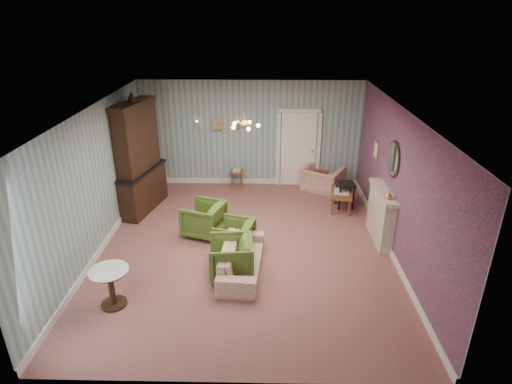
{
  "coord_description": "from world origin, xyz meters",
  "views": [
    {
      "loc": [
        0.37,
        -7.69,
        4.7
      ],
      "look_at": [
        0.2,
        0.4,
        1.1
      ],
      "focal_mm": 29.75,
      "sensor_mm": 36.0,
      "label": 1
    }
  ],
  "objects_px": {
    "pedestal_table": "(111,288)",
    "olive_chair_c": "(203,217)",
    "dresser": "(138,154)",
    "side_table_black": "(345,195)",
    "wingback_chair": "(322,175)",
    "olive_chair_a": "(231,256)",
    "olive_chair_b": "(234,235)",
    "coffee_table": "(341,200)",
    "fireplace": "(381,215)",
    "sofa_chintz": "(242,254)"
  },
  "relations": [
    {
      "from": "dresser",
      "to": "side_table_black",
      "type": "xyz_separation_m",
      "value": [
        5.04,
        0.19,
        -1.1
      ]
    },
    {
      "from": "dresser",
      "to": "side_table_black",
      "type": "height_order",
      "value": "dresser"
    },
    {
      "from": "coffee_table",
      "to": "pedestal_table",
      "type": "xyz_separation_m",
      "value": [
        -4.46,
        -3.82,
        0.12
      ]
    },
    {
      "from": "olive_chair_a",
      "to": "coffee_table",
      "type": "distance_m",
      "value": 3.83
    },
    {
      "from": "coffee_table",
      "to": "olive_chair_c",
      "type": "bearing_deg",
      "value": -157.51
    },
    {
      "from": "olive_chair_c",
      "to": "side_table_black",
      "type": "xyz_separation_m",
      "value": [
        3.35,
        1.44,
        -0.09
      ]
    },
    {
      "from": "olive_chair_b",
      "to": "coffee_table",
      "type": "bearing_deg",
      "value": 144.27
    },
    {
      "from": "wingback_chair",
      "to": "olive_chair_c",
      "type": "bearing_deg",
      "value": 71.09
    },
    {
      "from": "olive_chair_a",
      "to": "coffee_table",
      "type": "xyz_separation_m",
      "value": [
        2.52,
        2.88,
        -0.17
      ]
    },
    {
      "from": "olive_chair_c",
      "to": "wingback_chair",
      "type": "height_order",
      "value": "wingback_chair"
    },
    {
      "from": "sofa_chintz",
      "to": "dresser",
      "type": "relative_size",
      "value": 0.65
    },
    {
      "from": "fireplace",
      "to": "pedestal_table",
      "type": "relative_size",
      "value": 1.97
    },
    {
      "from": "fireplace",
      "to": "dresser",
      "type": "bearing_deg",
      "value": 165.62
    },
    {
      "from": "wingback_chair",
      "to": "coffee_table",
      "type": "xyz_separation_m",
      "value": [
        0.35,
        -1.08,
        -0.22
      ]
    },
    {
      "from": "coffee_table",
      "to": "olive_chair_a",
      "type": "bearing_deg",
      "value": -131.25
    },
    {
      "from": "dresser",
      "to": "olive_chair_a",
      "type": "bearing_deg",
      "value": -36.14
    },
    {
      "from": "pedestal_table",
      "to": "olive_chair_c",
      "type": "bearing_deg",
      "value": 63.89
    },
    {
      "from": "fireplace",
      "to": "wingback_chair",
      "type": "bearing_deg",
      "value": 109.7
    },
    {
      "from": "olive_chair_c",
      "to": "side_table_black",
      "type": "relative_size",
      "value": 1.27
    },
    {
      "from": "olive_chair_b",
      "to": "side_table_black",
      "type": "xyz_separation_m",
      "value": [
        2.62,
        2.11,
        -0.04
      ]
    },
    {
      "from": "dresser",
      "to": "side_table_black",
      "type": "distance_m",
      "value": 5.16
    },
    {
      "from": "dresser",
      "to": "fireplace",
      "type": "xyz_separation_m",
      "value": [
        5.51,
        -1.41,
        -0.84
      ]
    },
    {
      "from": "wingback_chair",
      "to": "pedestal_table",
      "type": "relative_size",
      "value": 1.48
    },
    {
      "from": "coffee_table",
      "to": "dresser",
      "type": "bearing_deg",
      "value": -178.94
    },
    {
      "from": "coffee_table",
      "to": "pedestal_table",
      "type": "bearing_deg",
      "value": -139.4
    },
    {
      "from": "olive_chair_a",
      "to": "pedestal_table",
      "type": "height_order",
      "value": "olive_chair_a"
    },
    {
      "from": "olive_chair_a",
      "to": "dresser",
      "type": "distance_m",
      "value": 3.82
    },
    {
      "from": "olive_chair_c",
      "to": "sofa_chintz",
      "type": "bearing_deg",
      "value": 51.76
    },
    {
      "from": "side_table_black",
      "to": "pedestal_table",
      "type": "distance_m",
      "value": 6.01
    },
    {
      "from": "olive_chair_a",
      "to": "sofa_chintz",
      "type": "height_order",
      "value": "olive_chair_a"
    },
    {
      "from": "olive_chair_a",
      "to": "wingback_chair",
      "type": "xyz_separation_m",
      "value": [
        2.18,
        3.96,
        0.05
      ]
    },
    {
      "from": "olive_chair_c",
      "to": "pedestal_table",
      "type": "xyz_separation_m",
      "value": [
        -1.21,
        -2.48,
        -0.06
      ]
    },
    {
      "from": "wingback_chair",
      "to": "fireplace",
      "type": "xyz_separation_m",
      "value": [
        0.93,
        -2.59,
        0.12
      ]
    },
    {
      "from": "olive_chair_b",
      "to": "fireplace",
      "type": "bearing_deg",
      "value": 114.95
    },
    {
      "from": "wingback_chair",
      "to": "dresser",
      "type": "distance_m",
      "value": 4.83
    },
    {
      "from": "sofa_chintz",
      "to": "olive_chair_a",
      "type": "bearing_deg",
      "value": 126.13
    },
    {
      "from": "sofa_chintz",
      "to": "coffee_table",
      "type": "bearing_deg",
      "value": -36.02
    },
    {
      "from": "side_table_black",
      "to": "coffee_table",
      "type": "bearing_deg",
      "value": -139.19
    },
    {
      "from": "olive_chair_a",
      "to": "sofa_chintz",
      "type": "relative_size",
      "value": 0.44
    },
    {
      "from": "fireplace",
      "to": "olive_chair_b",
      "type": "bearing_deg",
      "value": -170.57
    },
    {
      "from": "sofa_chintz",
      "to": "side_table_black",
      "type": "bearing_deg",
      "value": -36.36
    },
    {
      "from": "olive_chair_a",
      "to": "olive_chair_b",
      "type": "relative_size",
      "value": 1.11
    },
    {
      "from": "wingback_chair",
      "to": "pedestal_table",
      "type": "bearing_deg",
      "value": 81.16
    },
    {
      "from": "pedestal_table",
      "to": "side_table_black",
      "type": "bearing_deg",
      "value": 40.61
    },
    {
      "from": "coffee_table",
      "to": "side_table_black",
      "type": "relative_size",
      "value": 1.42
    },
    {
      "from": "fireplace",
      "to": "pedestal_table",
      "type": "distance_m",
      "value": 5.55
    },
    {
      "from": "olive_chair_b",
      "to": "pedestal_table",
      "type": "relative_size",
      "value": 1.04
    },
    {
      "from": "olive_chair_b",
      "to": "wingback_chair",
      "type": "relative_size",
      "value": 0.7
    },
    {
      "from": "olive_chair_c",
      "to": "coffee_table",
      "type": "height_order",
      "value": "olive_chair_c"
    },
    {
      "from": "dresser",
      "to": "fireplace",
      "type": "bearing_deg",
      "value": -1.33
    }
  ]
}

